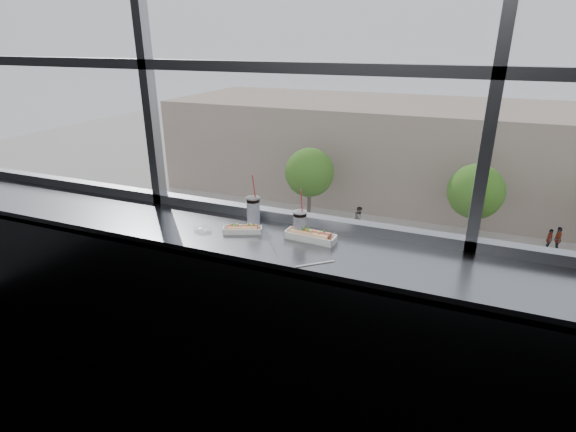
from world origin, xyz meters
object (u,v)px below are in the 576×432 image
at_px(hotdog_tray_left, 243,229).
at_px(car_near_c, 467,332).
at_px(soda_cup_right, 300,223).
at_px(car_near_b, 302,297).
at_px(tree_left, 310,173).
at_px(pedestrian_a, 359,216).
at_px(loose_straw, 315,264).
at_px(hotdog_tray_right, 311,235).
at_px(soda_cup_left, 253,209).
at_px(wrapper, 203,229).
at_px(car_far_b, 483,257).
at_px(car_far_a, 270,222).
at_px(pedestrian_c, 550,238).
at_px(tree_center, 476,192).
at_px(pedestrian_d, 558,237).

relative_size(hotdog_tray_left, car_near_c, 0.04).
distance_m(soda_cup_right, car_near_b, 20.55).
bearing_deg(tree_left, pedestrian_a, -6.27).
bearing_deg(loose_straw, tree_left, 69.30).
relative_size(hotdog_tray_right, soda_cup_left, 0.93).
relative_size(wrapper, car_far_b, 0.02).
bearing_deg(loose_straw, soda_cup_left, 104.61).
bearing_deg(tree_left, car_near_c, -45.54).
bearing_deg(pedestrian_a, hotdog_tray_left, -168.78).
height_order(soda_cup_right, car_far_a, soda_cup_right).
xyz_separation_m(car_near_c, pedestrian_c, (4.69, 13.07, -0.08)).
relative_size(car_near_c, tree_center, 1.02).
relative_size(soda_cup_left, loose_straw, 1.54).
xyz_separation_m(wrapper, car_far_b, (3.06, 24.34, -11.01)).
xyz_separation_m(wrapper, car_near_b, (-5.38, 16.34, -11.11)).
height_order(car_near_b, car_far_a, car_far_a).
bearing_deg(car_near_c, hotdog_tray_right, 178.07).
relative_size(wrapper, pedestrian_a, 0.05).
distance_m(car_near_b, pedestrian_a, 11.56).
xyz_separation_m(car_near_c, tree_center, (-0.25, 12.00, 2.83)).
distance_m(hotdog_tray_right, tree_left, 31.04).
xyz_separation_m(hotdog_tray_left, wrapper, (-0.22, -0.07, -0.01)).
distance_m(hotdog_tray_right, car_near_b, 20.56).
distance_m(wrapper, car_far_a, 28.79).
relative_size(pedestrian_a, tree_center, 0.39).
xyz_separation_m(loose_straw, tree_center, (1.44, 28.48, -8.25)).
bearing_deg(car_near_b, soda_cup_right, -166.93).
height_order(soda_cup_right, tree_center, soda_cup_right).
height_order(hotdog_tray_right, soda_cup_left, soda_cup_left).
bearing_deg(soda_cup_right, hotdog_tray_left, -167.79).
relative_size(hotdog_tray_left, soda_cup_left, 0.74).
xyz_separation_m(car_near_c, car_far_b, (0.62, 8.00, 0.07)).
relative_size(car_near_b, pedestrian_d, 2.67).
bearing_deg(pedestrian_c, loose_straw, 167.81).
bearing_deg(pedestrian_c, car_far_b, 141.24).
height_order(soda_cup_left, pedestrian_d, soda_cup_left).
distance_m(soda_cup_right, wrapper, 0.57).
distance_m(soda_cup_right, car_far_a, 28.91).
height_order(soda_cup_right, loose_straw, soda_cup_right).
height_order(hotdog_tray_right, soda_cup_right, soda_cup_right).
bearing_deg(car_far_a, loose_straw, -155.72).
height_order(pedestrian_a, pedestrian_d, pedestrian_a).
relative_size(hotdog_tray_left, car_near_b, 0.04).
bearing_deg(tree_left, car_far_a, -110.17).
bearing_deg(hotdog_tray_left, loose_straw, -45.60).
relative_size(soda_cup_left, pedestrian_d, 0.15).
relative_size(soda_cup_left, car_near_c, 0.05).
bearing_deg(loose_straw, pedestrian_c, 37.61).
height_order(car_far_a, tree_center, tree_center).
bearing_deg(wrapper, hotdog_tray_left, 18.01).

